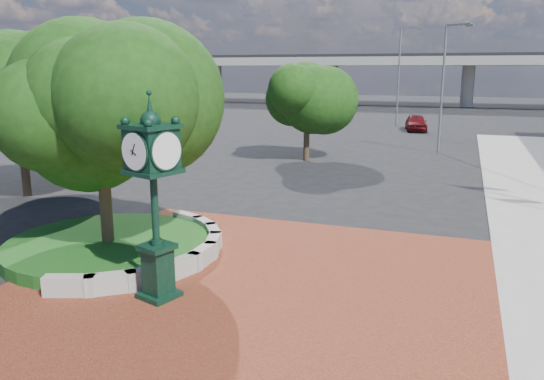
% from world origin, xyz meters
% --- Properties ---
extents(ground, '(200.00, 200.00, 0.00)m').
position_xyz_m(ground, '(0.00, 0.00, 0.00)').
color(ground, black).
rests_on(ground, ground).
extents(plaza, '(12.00, 12.00, 0.04)m').
position_xyz_m(plaza, '(0.00, -1.00, 0.02)').
color(plaza, maroon).
rests_on(plaza, ground).
extents(planter_wall, '(2.96, 6.77, 0.54)m').
position_xyz_m(planter_wall, '(-2.71, -0.00, 0.27)').
color(planter_wall, '#9E9B93').
rests_on(planter_wall, ground).
extents(grass_bed, '(6.10, 6.10, 0.40)m').
position_xyz_m(grass_bed, '(-5.00, 0.00, 0.20)').
color(grass_bed, '#123F14').
rests_on(grass_bed, ground).
extents(overpass, '(90.00, 12.00, 7.50)m').
position_xyz_m(overpass, '(-0.22, 70.00, 6.54)').
color(overpass, '#9E9B93').
rests_on(overpass, ground).
extents(tree_planter, '(5.20, 5.20, 6.33)m').
position_xyz_m(tree_planter, '(-5.00, 0.00, 3.72)').
color(tree_planter, '#38281C').
rests_on(tree_planter, ground).
extents(tree_northwest, '(5.60, 5.60, 6.93)m').
position_xyz_m(tree_northwest, '(-13.00, 5.00, 4.12)').
color(tree_northwest, '#38281C').
rests_on(tree_northwest, ground).
extents(tree_street, '(4.40, 4.40, 5.45)m').
position_xyz_m(tree_street, '(-4.00, 18.00, 3.24)').
color(tree_street, '#38281C').
rests_on(tree_street, ground).
extents(post_clock, '(1.24, 1.24, 4.92)m').
position_xyz_m(post_clock, '(-1.79, -2.36, 2.71)').
color(post_clock, black).
rests_on(post_clock, ground).
extents(parked_car, '(2.43, 4.54, 1.47)m').
position_xyz_m(parked_car, '(0.84, 36.54, 0.73)').
color(parked_car, '#540C10').
rests_on(parked_car, ground).
extents(street_lamp_near, '(1.72, 0.92, 8.18)m').
position_xyz_m(street_lamp_near, '(3.58, 23.77, 4.80)').
color(street_lamp_near, slate).
rests_on(street_lamp_near, ground).
extents(street_lamp_far, '(2.08, 0.43, 9.29)m').
position_xyz_m(street_lamp_far, '(-1.15, 40.49, 5.44)').
color(street_lamp_far, slate).
rests_on(street_lamp_far, ground).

